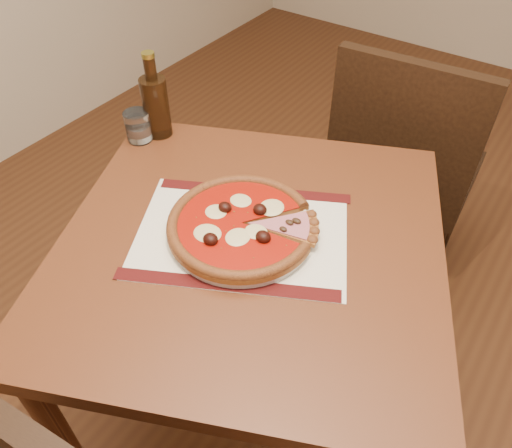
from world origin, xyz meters
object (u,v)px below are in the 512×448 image
Objects in this scene: table at (251,271)px; chair_far at (402,164)px; bottle at (156,104)px; plate at (242,230)px; pizza at (241,224)px; water_glass at (138,126)px.

table is 0.75m from chair_far.
bottle is (-0.43, 0.19, 0.19)m from table.
plate is at bearing 173.74° from table.
chair_far is at bearing 81.83° from pizza.
bottle is at bearing 155.42° from plate.
pizza is at bearing -141.85° from plate.
pizza is at bearing -17.46° from water_glass.
bottle is at bearing 64.73° from water_glass.
bottle is (-0.40, 0.18, 0.06)m from pizza.
pizza reaches higher than table.
table is 4.65× the size of bottle.
pizza is at bearing 77.79° from chair_far.
pizza reaches higher than plate.
pizza is 3.90× the size of water_glass.
table is at bearing -6.12° from pizza.
table is at bearing -23.61° from bottle.
pizza is 1.38× the size of bottle.
plate reaches higher than table.
water_glass is (-0.43, 0.13, 0.01)m from pizza.
pizza is (-0.03, 0.00, 0.13)m from table.
chair_far is 3.05× the size of plate.
table is 3.37× the size of pizza.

